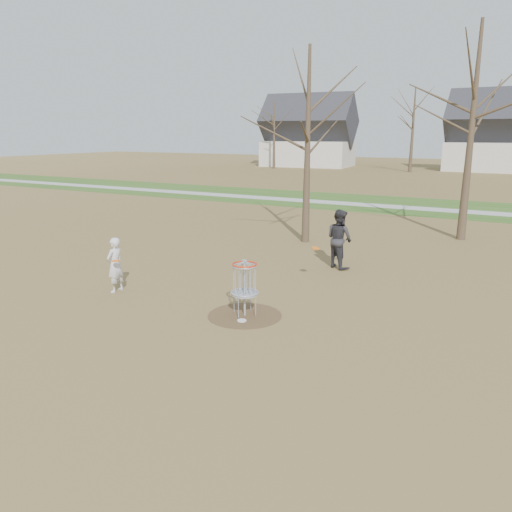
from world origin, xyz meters
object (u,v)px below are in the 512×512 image
at_px(player_throwing, 339,239).
at_px(disc_grounded, 242,320).
at_px(disc_golf_basket, 245,279).
at_px(player_standing, 115,265).

height_order(player_throwing, disc_grounded, player_throwing).
distance_m(player_throwing, disc_golf_basket, 5.34).
bearing_deg(player_throwing, disc_golf_basket, 114.61).
bearing_deg(disc_grounded, disc_golf_basket, 109.39).
bearing_deg(player_standing, disc_golf_basket, 90.11).
height_order(player_standing, player_throwing, player_throwing).
height_order(player_standing, disc_grounded, player_standing).
bearing_deg(disc_grounded, player_standing, 175.80).
xyz_separation_m(player_standing, disc_grounded, (4.20, -0.31, -0.75)).
relative_size(player_standing, disc_golf_basket, 1.13).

